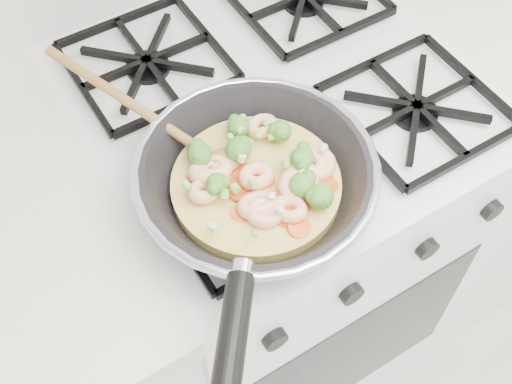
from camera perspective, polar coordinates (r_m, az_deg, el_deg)
stove at (r=1.40m, az=1.40°, el=-3.87°), size 0.60×0.60×0.92m
skillet at (r=0.86m, az=-0.04°, el=0.93°), size 0.38×0.58×0.10m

